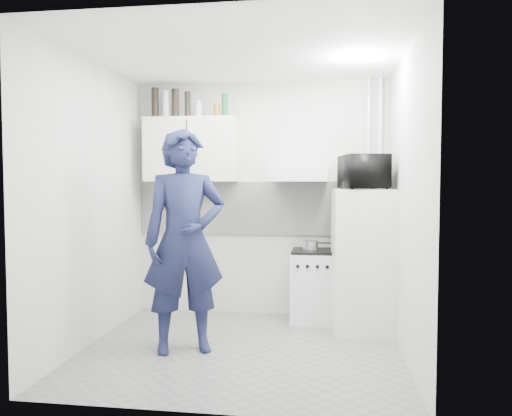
# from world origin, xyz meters

# --- Properties ---
(floor) EXTENTS (2.80, 2.80, 0.00)m
(floor) POSITION_xyz_m (0.00, 0.00, 0.00)
(floor) COLOR slate
(floor) RESTS_ON ground
(ceiling) EXTENTS (2.80, 2.80, 0.00)m
(ceiling) POSITION_xyz_m (0.00, 0.00, 2.60)
(ceiling) COLOR white
(ceiling) RESTS_ON wall_back
(wall_back) EXTENTS (2.80, 0.00, 2.80)m
(wall_back) POSITION_xyz_m (0.00, 1.25, 1.30)
(wall_back) COLOR silver
(wall_back) RESTS_ON floor
(wall_left) EXTENTS (0.00, 2.60, 2.60)m
(wall_left) POSITION_xyz_m (-1.40, 0.00, 1.30)
(wall_left) COLOR silver
(wall_left) RESTS_ON floor
(wall_right) EXTENTS (0.00, 2.60, 2.60)m
(wall_right) POSITION_xyz_m (1.40, 0.00, 1.30)
(wall_right) COLOR silver
(wall_right) RESTS_ON floor
(person) EXTENTS (0.84, 0.71, 1.96)m
(person) POSITION_xyz_m (-0.49, -0.10, 0.98)
(person) COLOR #181D3E
(person) RESTS_ON floor
(stove) EXTENTS (0.46, 0.46, 0.74)m
(stove) POSITION_xyz_m (0.60, 1.00, 0.37)
(stove) COLOR white
(stove) RESTS_ON floor
(fridge) EXTENTS (0.63, 0.63, 1.42)m
(fridge) POSITION_xyz_m (1.10, 0.70, 0.71)
(fridge) COLOR white
(fridge) RESTS_ON floor
(stove_top) EXTENTS (0.45, 0.45, 0.03)m
(stove_top) POSITION_xyz_m (0.60, 1.00, 0.76)
(stove_top) COLOR black
(stove_top) RESTS_ON stove
(saucepan) EXTENTS (0.17, 0.17, 0.09)m
(saucepan) POSITION_xyz_m (0.57, 1.01, 0.82)
(saucepan) COLOR silver
(saucepan) RESTS_ON stove_top
(microwave) EXTENTS (0.67, 0.51, 0.33)m
(microwave) POSITION_xyz_m (1.10, 0.70, 1.59)
(microwave) COLOR black
(microwave) RESTS_ON fridge
(bottle_a) EXTENTS (0.08, 0.08, 0.34)m
(bottle_a) POSITION_xyz_m (-1.16, 1.07, 2.37)
(bottle_a) COLOR black
(bottle_a) RESTS_ON upper_cabinet
(bottle_b) EXTENTS (0.08, 0.08, 0.31)m
(bottle_b) POSITION_xyz_m (-1.04, 1.07, 2.35)
(bottle_b) COLOR #B2B7BC
(bottle_b) RESTS_ON upper_cabinet
(bottle_c) EXTENTS (0.08, 0.08, 0.32)m
(bottle_c) POSITION_xyz_m (-0.93, 1.07, 2.36)
(bottle_c) COLOR black
(bottle_c) RESTS_ON upper_cabinet
(bottle_d) EXTENTS (0.07, 0.07, 0.29)m
(bottle_d) POSITION_xyz_m (-0.79, 1.07, 2.34)
(bottle_d) COLOR black
(bottle_d) RESTS_ON upper_cabinet
(canister_a) EXTENTS (0.07, 0.07, 0.19)m
(canister_a) POSITION_xyz_m (-0.66, 1.07, 2.29)
(canister_a) COLOR #B2B7BC
(canister_a) RESTS_ON upper_cabinet
(canister_b) EXTENTS (0.07, 0.07, 0.14)m
(canister_b) POSITION_xyz_m (-0.46, 1.07, 2.27)
(canister_b) COLOR brown
(canister_b) RESTS_ON upper_cabinet
(bottle_e) EXTENTS (0.07, 0.07, 0.26)m
(bottle_e) POSITION_xyz_m (-0.37, 1.07, 2.33)
(bottle_e) COLOR #144C1E
(bottle_e) RESTS_ON upper_cabinet
(upper_cabinet) EXTENTS (1.00, 0.35, 0.70)m
(upper_cabinet) POSITION_xyz_m (-0.75, 1.07, 1.85)
(upper_cabinet) COLOR white
(upper_cabinet) RESTS_ON wall_back
(range_hood) EXTENTS (0.60, 0.50, 0.14)m
(range_hood) POSITION_xyz_m (0.45, 1.00, 1.57)
(range_hood) COLOR white
(range_hood) RESTS_ON wall_back
(backsplash) EXTENTS (2.74, 0.03, 0.60)m
(backsplash) POSITION_xyz_m (0.00, 1.24, 1.20)
(backsplash) COLOR white
(backsplash) RESTS_ON wall_back
(pipe_a) EXTENTS (0.05, 0.05, 2.60)m
(pipe_a) POSITION_xyz_m (1.30, 1.17, 1.30)
(pipe_a) COLOR white
(pipe_a) RESTS_ON floor
(pipe_b) EXTENTS (0.04, 0.04, 2.60)m
(pipe_b) POSITION_xyz_m (1.18, 1.17, 1.30)
(pipe_b) COLOR white
(pipe_b) RESTS_ON floor
(ceiling_spot_fixture) EXTENTS (0.10, 0.10, 0.02)m
(ceiling_spot_fixture) POSITION_xyz_m (1.00, 0.20, 2.57)
(ceiling_spot_fixture) COLOR white
(ceiling_spot_fixture) RESTS_ON ceiling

